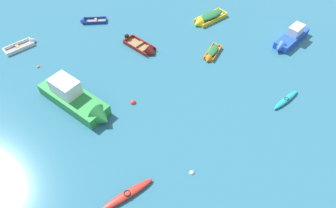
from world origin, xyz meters
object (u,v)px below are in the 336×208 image
rowboat_maroon_back_row_center (146,50)px  mooring_buoy_trailing (38,67)px  rowboat_orange_far_back (211,54)px  motor_launch_blue_cluster_outer (290,38)px  rowboat_yellow_distant_center (206,19)px  rowboat_white_far_right (27,43)px  rowboat_deep_blue_back_row_right (88,21)px  kayak_turquoise_near_left (286,100)px  motor_launch_green_near_camera (77,100)px  mooring_buoy_between_boats_left (192,173)px  kayak_red_center (127,194)px  mooring_buoy_far_field (133,103)px

rowboat_maroon_back_row_center → mooring_buoy_trailing: size_ratio=12.62×
rowboat_orange_far_back → motor_launch_blue_cluster_outer: bearing=25.4°
rowboat_yellow_distant_center → rowboat_white_far_right: size_ratio=1.30×
rowboat_maroon_back_row_center → rowboat_orange_far_back: 6.18m
rowboat_deep_blue_back_row_right → motor_launch_blue_cluster_outer: size_ratio=0.60×
rowboat_yellow_distant_center → kayak_turquoise_near_left: 12.77m
rowboat_orange_far_back → mooring_buoy_trailing: 15.90m
rowboat_deep_blue_back_row_right → motor_launch_green_near_camera: size_ratio=0.42×
rowboat_yellow_distant_center → rowboat_orange_far_back: rowboat_yellow_distant_center is taller
motor_launch_blue_cluster_outer → motor_launch_green_near_camera: (-17.33, -11.65, 0.21)m
kayak_turquoise_near_left → motor_launch_green_near_camera: bearing=-167.9°
rowboat_maroon_back_row_center → rowboat_yellow_distant_center: bearing=49.4°
mooring_buoy_between_boats_left → motor_launch_green_near_camera: bearing=155.7°
kayak_red_center → mooring_buoy_far_field: kayak_red_center is taller
rowboat_maroon_back_row_center → kayak_turquoise_near_left: bearing=-18.9°
mooring_buoy_trailing → rowboat_maroon_back_row_center: bearing=23.6°
mooring_buoy_far_field → motor_launch_blue_cluster_outer: bearing=38.7°
rowboat_deep_blue_back_row_right → motor_launch_blue_cluster_outer: 20.82m
rowboat_deep_blue_back_row_right → rowboat_white_far_right: 6.50m
kayak_red_center → mooring_buoy_trailing: 15.40m
motor_launch_green_near_camera → rowboat_maroon_back_row_center: size_ratio=1.87×
rowboat_yellow_distant_center → kayak_turquoise_near_left: size_ratio=1.46×
kayak_turquoise_near_left → mooring_buoy_trailing: size_ratio=9.01×
rowboat_yellow_distant_center → motor_launch_green_near_camera: bearing=-122.8°
rowboat_deep_blue_back_row_right → motor_launch_green_near_camera: (3.49, -11.55, 0.57)m
mooring_buoy_far_field → rowboat_deep_blue_back_row_right: bearing=126.4°
rowboat_deep_blue_back_row_right → rowboat_yellow_distant_center: rowboat_yellow_distant_center is taller
motor_launch_blue_cluster_outer → kayak_red_center: bearing=-122.0°
motor_launch_blue_cluster_outer → mooring_buoy_trailing: motor_launch_blue_cluster_outer is taller
rowboat_maroon_back_row_center → mooring_buoy_between_boats_left: bearing=-64.1°
rowboat_maroon_back_row_center → motor_launch_blue_cluster_outer: bearing=15.7°
rowboat_deep_blue_back_row_right → motor_launch_green_near_camera: bearing=-73.2°
rowboat_white_far_right → mooring_buoy_far_field: size_ratio=6.48×
rowboat_deep_blue_back_row_right → rowboat_yellow_distant_center: size_ratio=0.75×
mooring_buoy_between_boats_left → mooring_buoy_trailing: mooring_buoy_between_boats_left is taller
mooring_buoy_between_boats_left → motor_launch_blue_cluster_outer: bearing=64.5°
kayak_turquoise_near_left → rowboat_white_far_right: bearing=172.3°
motor_launch_green_near_camera → mooring_buoy_trailing: bearing=144.5°
rowboat_yellow_distant_center → kayak_turquoise_near_left: (7.51, -10.33, -0.18)m
rowboat_maroon_back_row_center → kayak_turquoise_near_left: rowboat_maroon_back_row_center is taller
motor_launch_blue_cluster_outer → kayak_turquoise_near_left: motor_launch_blue_cluster_outer is taller
rowboat_deep_blue_back_row_right → kayak_red_center: rowboat_deep_blue_back_row_right is taller
rowboat_deep_blue_back_row_right → motor_launch_blue_cluster_outer: bearing=0.3°
motor_launch_green_near_camera → kayak_red_center: 8.92m
rowboat_yellow_distant_center → rowboat_maroon_back_row_center: 7.90m
rowboat_deep_blue_back_row_right → rowboat_maroon_back_row_center: (7.25, -3.71, 0.04)m
mooring_buoy_between_boats_left → rowboat_yellow_distant_center: bearing=92.4°
rowboat_maroon_back_row_center → kayak_turquoise_near_left: 13.37m
mooring_buoy_between_boats_left → mooring_buoy_trailing: size_ratio=1.08×
kayak_turquoise_near_left → mooring_buoy_trailing: kayak_turquoise_near_left is taller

